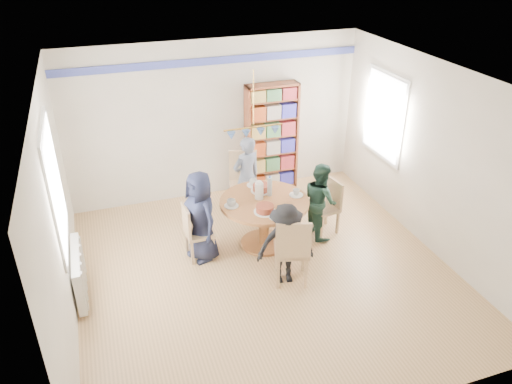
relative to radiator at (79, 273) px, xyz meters
name	(u,v)px	position (x,y,z in m)	size (l,w,h in m)	color
ground	(265,271)	(2.42, -0.30, -0.35)	(5.00, 5.00, 0.00)	tan
room_shell	(227,141)	(2.16, 0.57, 1.30)	(5.00, 5.00, 5.00)	white
radiator	(79,273)	(0.00, 0.00, 0.00)	(0.12, 1.00, 0.60)	silver
dining_table	(264,212)	(2.63, 0.34, 0.21)	(1.30, 1.30, 0.75)	olive
chair_left	(194,230)	(1.57, 0.33, 0.13)	(0.40, 0.40, 0.86)	#D4AE82
chair_right	(329,204)	(3.70, 0.39, 0.12)	(0.43, 0.43, 0.85)	#D4AE82
chair_far	(243,180)	(2.64, 1.41, 0.22)	(0.56, 0.56, 1.04)	#D4AE82
chair_near	(292,249)	(2.66, -0.65, 0.21)	(0.57, 0.57, 1.02)	#D4AE82
person_left	(201,216)	(1.68, 0.33, 0.32)	(0.66, 0.43, 1.35)	#161B32
person_right	(320,200)	(3.52, 0.33, 0.25)	(0.58, 0.45, 1.20)	#1B372C
person_far	(246,177)	(2.65, 1.27, 0.34)	(0.50, 0.33, 1.37)	gray
person_near	(285,244)	(2.59, -0.57, 0.23)	(0.75, 0.43, 1.17)	black
bookshelf	(271,139)	(3.36, 2.04, 0.60)	(0.92, 0.28, 1.93)	brown
tableware	(262,196)	(2.60, 0.37, 0.47)	(1.20, 1.20, 0.32)	white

